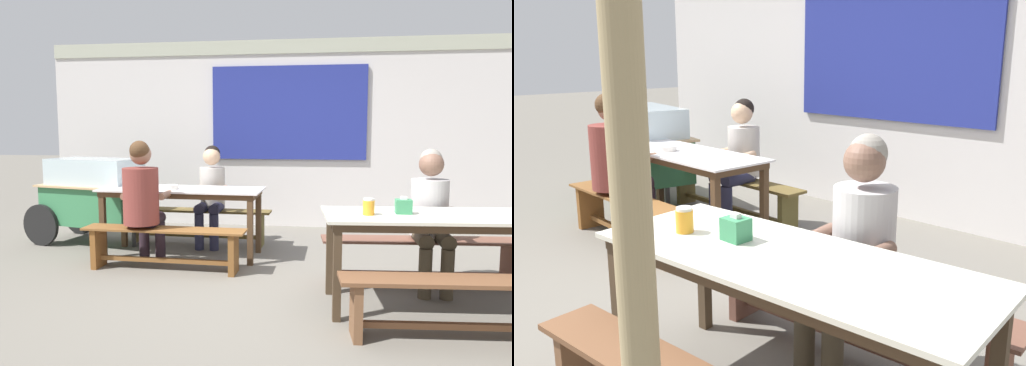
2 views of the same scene
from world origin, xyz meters
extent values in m
plane|color=#6A655B|center=(0.00, 0.00, 0.00)|extent=(40.00, 40.00, 0.00)
cube|color=silver|center=(0.00, 2.83, 1.25)|extent=(7.34, 0.12, 2.50)
cube|color=navy|center=(-0.09, 2.74, 1.66)|extent=(2.22, 0.03, 1.34)
cube|color=silver|center=(-1.15, 0.95, 0.76)|extent=(1.84, 0.70, 0.02)
cube|color=#4A3420|center=(-1.15, 0.95, 0.72)|extent=(1.75, 0.64, 0.06)
cube|color=#4A3420|center=(-0.31, 1.20, 0.35)|extent=(0.06, 0.06, 0.69)
cube|color=#4A3420|center=(-0.32, 0.66, 0.35)|extent=(0.06, 0.06, 0.69)
cube|color=#4A3420|center=(-1.97, 1.24, 0.35)|extent=(0.06, 0.06, 0.69)
cube|color=#4A3420|center=(-1.98, 0.71, 0.35)|extent=(0.06, 0.06, 0.69)
cube|color=silver|center=(1.38, -0.35, 0.76)|extent=(1.94, 0.88, 0.02)
cube|color=#433322|center=(1.38, -0.35, 0.71)|extent=(1.86, 0.81, 0.06)
cube|color=#433322|center=(0.50, -0.12, 0.34)|extent=(0.06, 0.06, 0.68)
cube|color=#433322|center=(0.55, -0.72, 0.34)|extent=(0.06, 0.06, 0.68)
cube|color=brown|center=(-1.13, 1.55, 0.42)|extent=(1.86, 0.30, 0.03)
cube|color=brown|center=(-0.33, 1.53, 0.20)|extent=(0.07, 0.22, 0.41)
cube|color=brown|center=(-1.93, 1.57, 0.20)|extent=(0.07, 0.22, 0.41)
cube|color=brown|center=(-1.13, 1.55, 0.10)|extent=(1.57, 0.08, 0.04)
cube|color=brown|center=(-1.16, 0.36, 0.42)|extent=(1.69, 0.33, 0.02)
cube|color=brown|center=(-0.44, 0.34, 0.21)|extent=(0.07, 0.25, 0.41)
cube|color=brown|center=(-1.88, 0.38, 0.21)|extent=(0.07, 0.25, 0.41)
cube|color=brown|center=(-1.16, 0.36, 0.10)|extent=(1.40, 0.08, 0.04)
cube|color=brown|center=(1.34, 0.24, 0.42)|extent=(1.84, 0.45, 0.02)
cube|color=brown|center=(0.55, 0.18, 0.21)|extent=(0.08, 0.26, 0.41)
cube|color=brown|center=(1.34, 0.24, 0.10)|extent=(1.54, 0.17, 0.04)
cube|color=brown|center=(0.67, -1.00, 0.20)|extent=(0.08, 0.24, 0.41)
cube|color=#38804F|center=(-2.39, 1.38, 0.49)|extent=(1.33, 0.89, 0.47)
cube|color=silver|center=(-2.39, 1.38, 0.90)|extent=(1.20, 0.80, 0.34)
cube|color=tan|center=(-2.39, 1.38, 0.74)|extent=(1.43, 0.99, 0.02)
cylinder|color=black|center=(-2.86, 1.84, 0.26)|extent=(0.51, 0.16, 0.51)
cylinder|color=black|center=(-3.02, 1.16, 0.26)|extent=(0.51, 0.16, 0.51)
cylinder|color=#333333|center=(-1.86, 1.26, 0.13)|extent=(0.05, 0.05, 0.26)
cylinder|color=#3F3F3F|center=(-1.62, 1.21, 0.63)|extent=(0.17, 0.63, 0.04)
cylinder|color=#2D2E49|center=(-1.03, 1.23, 0.22)|extent=(0.11, 0.11, 0.43)
cylinder|color=#2D2E49|center=(-0.85, 1.23, 0.22)|extent=(0.11, 0.11, 0.43)
cylinder|color=#2D2E49|center=(-1.03, 1.39, 0.48)|extent=(0.13, 0.34, 0.13)
cylinder|color=#2D2E49|center=(-0.85, 1.39, 0.48)|extent=(0.13, 0.34, 0.13)
cylinder|color=#B4ACA4|center=(-0.93, 1.54, 0.72)|extent=(0.31, 0.31, 0.49)
sphere|color=tan|center=(-0.93, 1.52, 1.10)|extent=(0.21, 0.21, 0.21)
sphere|color=black|center=(-0.93, 1.55, 1.14)|extent=(0.20, 0.20, 0.20)
cylinder|color=tan|center=(-1.11, 1.36, 0.70)|extent=(0.07, 0.30, 0.09)
cylinder|color=tan|center=(-0.76, 1.36, 0.70)|extent=(0.07, 0.31, 0.10)
cylinder|color=#2A1E26|center=(-1.32, 0.69, 0.22)|extent=(0.11, 0.11, 0.43)
cylinder|color=#2A1E26|center=(-1.50, 0.68, 0.22)|extent=(0.11, 0.11, 0.43)
cylinder|color=#2A1E26|center=(-1.31, 0.53, 0.48)|extent=(0.14, 0.36, 0.13)
cylinder|color=#2A1E26|center=(-1.49, 0.52, 0.48)|extent=(0.14, 0.36, 0.13)
cylinder|color=brown|center=(-1.40, 0.37, 0.76)|extent=(0.36, 0.36, 0.57)
sphere|color=#8F654F|center=(-1.40, 0.39, 1.18)|extent=(0.22, 0.22, 0.22)
sphere|color=#4C331E|center=(-1.40, 0.36, 1.22)|extent=(0.20, 0.20, 0.20)
cylinder|color=#8F654F|center=(-1.20, 0.55, 0.75)|extent=(0.08, 0.30, 0.07)
cylinder|color=#8F654F|center=(-1.60, 0.54, 0.75)|extent=(0.08, 0.30, 0.08)
cylinder|color=#473C2C|center=(1.30, -0.12, 0.22)|extent=(0.11, 0.11, 0.43)
cylinder|color=#473C2C|center=(1.48, -0.12, 0.22)|extent=(0.11, 0.11, 0.43)
cylinder|color=#473C2C|center=(1.30, 0.06, 0.48)|extent=(0.13, 0.40, 0.13)
cylinder|color=#473C2C|center=(1.48, 0.07, 0.48)|extent=(0.13, 0.40, 0.13)
cylinder|color=#B5B0B1|center=(1.39, 0.25, 0.73)|extent=(0.33, 0.33, 0.51)
sphere|color=brown|center=(1.39, 0.23, 1.12)|extent=(0.22, 0.22, 0.22)
sphere|color=gray|center=(1.39, 0.26, 1.16)|extent=(0.20, 0.20, 0.20)
cylinder|color=brown|center=(1.21, 0.06, 0.71)|extent=(0.07, 0.30, 0.09)
cylinder|color=brown|center=(1.58, 0.07, 0.71)|extent=(0.07, 0.30, 0.08)
cube|color=#388656|center=(1.07, -0.36, 0.83)|extent=(0.12, 0.11, 0.11)
cube|color=white|center=(1.07, -0.36, 0.89)|extent=(0.05, 0.03, 0.02)
cylinder|color=orange|center=(0.79, -0.46, 0.83)|extent=(0.09, 0.09, 0.11)
cylinder|color=white|center=(0.79, -0.46, 0.89)|extent=(0.08, 0.08, 0.02)
cylinder|color=silver|center=(-1.24, 0.86, 0.79)|extent=(0.17, 0.17, 0.05)
cylinder|color=tan|center=(1.79, -1.36, 1.03)|extent=(0.10, 0.10, 2.06)
camera|label=1|loc=(0.45, -4.27, 1.44)|focal=33.99mm
camera|label=2|loc=(2.95, -2.04, 1.65)|focal=38.34mm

